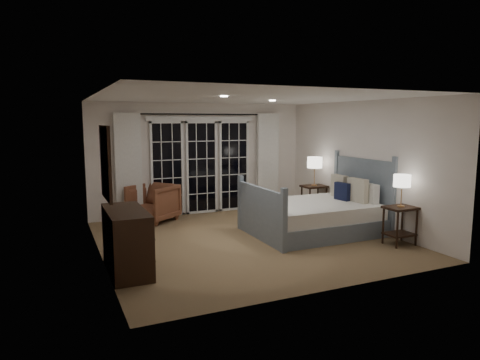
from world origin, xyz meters
name	(u,v)px	position (x,y,z in m)	size (l,w,h in m)	color
floor	(247,240)	(0.00, 0.00, 0.00)	(5.00, 5.00, 0.00)	olive
ceiling	(248,98)	(0.00, 0.00, 2.50)	(5.00, 5.00, 0.00)	white
wall_left	(98,178)	(-2.50, 0.00, 1.25)	(0.02, 5.00, 2.50)	white
wall_right	(362,164)	(2.50, 0.00, 1.25)	(0.02, 5.00, 2.50)	white
wall_back	(201,159)	(0.00, 2.50, 1.25)	(5.00, 0.02, 2.50)	white
wall_front	(335,192)	(0.00, -2.50, 1.25)	(5.00, 0.02, 2.50)	white
french_doors	(202,166)	(0.00, 2.46, 1.09)	(2.50, 0.04, 2.20)	black
curtain_rod	(202,114)	(0.00, 2.40, 2.25)	(0.03, 0.03, 3.50)	black
curtain_left	(128,167)	(-1.65, 2.38, 1.15)	(0.55, 0.10, 2.25)	white
curtain_right	(268,161)	(1.65, 2.38, 1.15)	(0.55, 0.10, 2.25)	white
downlight_a	(272,101)	(0.80, 0.60, 2.49)	(0.12, 0.12, 0.01)	white
downlight_b	(224,96)	(-0.60, -0.40, 2.49)	(0.12, 0.12, 0.01)	white
bed	(317,215)	(1.41, -0.08, 0.34)	(2.34, 1.69, 1.37)	slate
nightstand_left	(400,220)	(2.25, -1.33, 0.44)	(0.51, 0.41, 0.66)	black
nightstand_right	(314,196)	(2.21, 1.21, 0.45)	(0.52, 0.41, 0.67)	black
lamp_left	(402,181)	(2.25, -1.33, 1.10)	(0.28, 0.28, 0.55)	tan
lamp_right	(315,163)	(2.21, 1.21, 1.18)	(0.33, 0.33, 0.64)	tan
armchair	(153,203)	(-1.21, 2.10, 0.39)	(0.84, 0.87, 0.79)	brown
dresser	(127,241)	(-2.23, -0.76, 0.44)	(0.53, 1.25, 0.88)	black
mirror	(106,163)	(-2.47, -0.76, 1.55)	(0.05, 0.85, 1.00)	black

